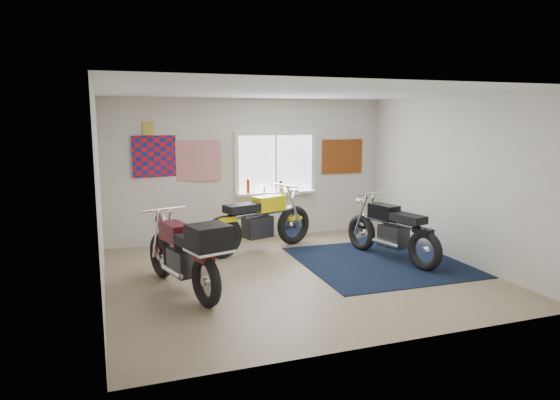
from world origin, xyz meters
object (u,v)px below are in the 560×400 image
object	(u,v)px
navy_rug	(379,262)
yellow_triumph	(260,223)
maroon_tourer	(187,254)
black_chrome_bike	(391,232)

from	to	relation	value
navy_rug	yellow_triumph	bearing A→B (deg)	140.70
navy_rug	maroon_tourer	distance (m)	3.29
yellow_triumph	black_chrome_bike	world-z (taller)	yellow_triumph
yellow_triumph	maroon_tourer	distance (m)	2.38
yellow_triumph	navy_rug	bearing A→B (deg)	-58.16
navy_rug	maroon_tourer	xyz separation A→B (m)	(-3.21, -0.45, 0.55)
navy_rug	yellow_triumph	xyz separation A→B (m)	(-1.64, 1.34, 0.50)
black_chrome_bike	maroon_tourer	distance (m)	3.49
black_chrome_bike	maroon_tourer	xyz separation A→B (m)	(-3.45, -0.52, 0.09)
navy_rug	yellow_triumph	size ratio (longest dim) A/B	1.18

